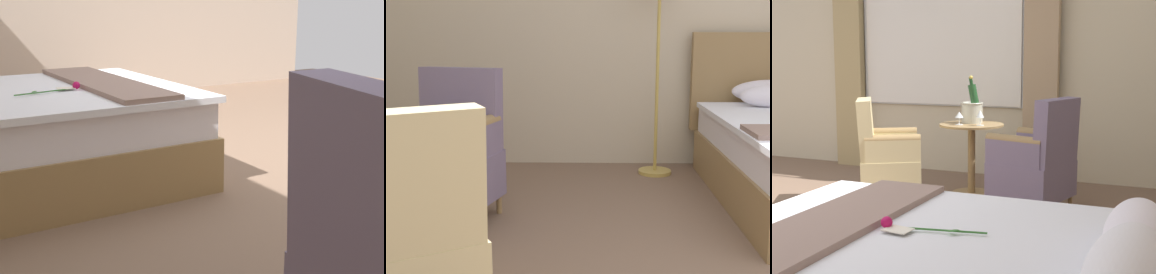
# 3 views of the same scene
# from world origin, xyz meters

# --- Properties ---
(wall_window_side) EXTENTS (0.27, 6.08, 3.09)m
(wall_window_side) POSITION_xyz_m (-3.43, 0.00, 1.55)
(wall_window_side) COLOR beige
(wall_window_side) RESTS_ON ground
(side_table_round) EXTENTS (0.60, 0.60, 0.69)m
(side_table_round) POSITION_xyz_m (-2.44, 0.73, 0.41)
(side_table_round) COLOR #96764A
(side_table_round) RESTS_ON ground
(champagne_bucket) EXTENTS (0.21, 0.21, 0.45)m
(champagne_bucket) POSITION_xyz_m (-2.51, 0.71, 0.82)
(champagne_bucket) COLOR #B7B7A5
(champagne_bucket) RESTS_ON side_table_round
(wine_glass_near_bucket) EXTENTS (0.08, 0.08, 0.12)m
(wine_glass_near_bucket) POSITION_xyz_m (-2.33, 0.65, 0.77)
(wine_glass_near_bucket) COLOR white
(wine_glass_near_bucket) RESTS_ON side_table_round
(wine_glass_near_edge) EXTENTS (0.07, 0.07, 0.15)m
(wine_glass_near_edge) POSITION_xyz_m (-2.34, 0.85, 0.79)
(wine_glass_near_edge) COLOR white
(wine_glass_near_edge) RESTS_ON side_table_round
(armchair_by_window) EXTENTS (0.71, 0.71, 0.97)m
(armchair_by_window) POSITION_xyz_m (-2.11, 1.45, 0.42)
(armchair_by_window) COLOR #96764A
(armchair_by_window) RESTS_ON ground
(armchair_facing_bed) EXTENTS (0.75, 0.75, 0.94)m
(armchair_facing_bed) POSITION_xyz_m (-1.94, 0.09, 0.40)
(armchair_facing_bed) COLOR #96764A
(armchair_facing_bed) RESTS_ON ground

